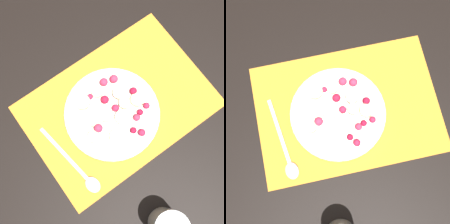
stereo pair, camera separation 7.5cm
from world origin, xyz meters
TOP-DOWN VIEW (x-y plane):
  - ground_plane at (0.00, 0.00)m, footprint 3.00×3.00m
  - placemat at (0.00, 0.00)m, footprint 0.46×0.32m
  - fruit_bowl at (-0.03, -0.01)m, footprint 0.24×0.24m
  - spoon at (-0.17, -0.09)m, footprint 0.05×0.21m

SIDE VIEW (x-z plane):
  - ground_plane at x=0.00m, z-range 0.00..0.00m
  - placemat at x=0.00m, z-range 0.00..0.01m
  - spoon at x=-0.17m, z-range 0.01..0.01m
  - fruit_bowl at x=-0.03m, z-range 0.00..0.05m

